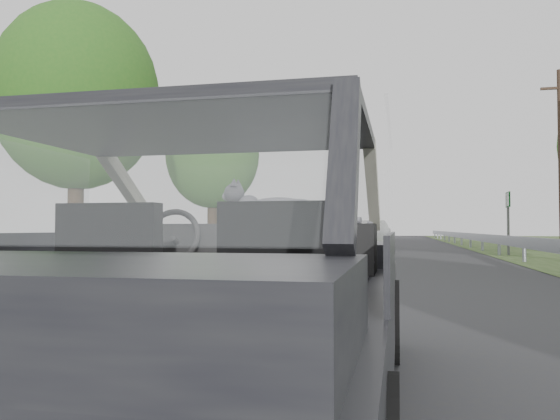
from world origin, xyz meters
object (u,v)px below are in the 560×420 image
at_px(highway_sign, 508,224).
at_px(subject_car, 217,275).
at_px(cat, 277,209).
at_px(other_car, 366,235).

bearing_deg(highway_sign, subject_car, -102.37).
distance_m(cat, other_car, 21.31).
distance_m(subject_car, cat, 0.71).
height_order(subject_car, other_car, subject_car).
bearing_deg(cat, subject_car, -102.31).
relative_size(other_car, highway_sign, 1.78).
height_order(subject_car, cat, subject_car).
height_order(cat, highway_sign, highway_sign).
bearing_deg(subject_car, other_car, 91.42).
distance_m(subject_car, other_car, 21.89).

